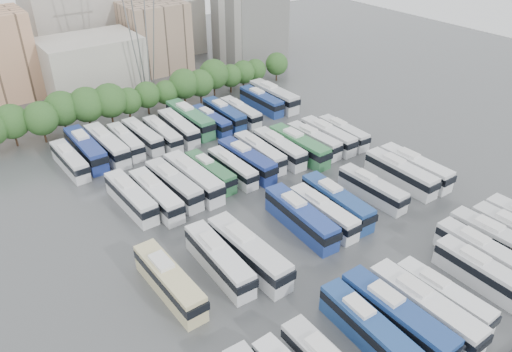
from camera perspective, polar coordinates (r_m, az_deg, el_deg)
ground at (r=71.54m, az=3.55°, el=-3.67°), size 220.00×220.00×0.00m
tree_line at (r=100.63m, az=-13.23°, el=9.06°), size 66.63×7.92×8.28m
city_buildings at (r=125.40m, az=-20.86°, el=13.79°), size 102.00×35.00×20.00m
apartment_tower at (r=128.82m, az=-0.73°, el=18.48°), size 14.00×14.00×26.00m
electricity_pylon at (r=105.62m, az=-13.23°, el=18.13°), size 9.00×6.91×33.83m
bus_r0_s4 at (r=53.20m, az=12.67°, el=-16.57°), size 3.19×12.34×3.84m
bus_r0_s5 at (r=54.67m, az=15.76°, el=-15.21°), size 3.14×13.49×4.22m
bus_r0_s6 at (r=56.46m, az=18.69°, el=-14.07°), size 3.12×13.28×4.15m
bus_r0_s7 at (r=58.86m, az=20.65°, el=-12.73°), size 2.98×11.42×3.55m
bus_r0_s9 at (r=63.33m, az=24.56°, el=-10.08°), size 2.64×11.95×3.75m
bus_r0_s10 at (r=66.24m, az=24.54°, el=-8.06°), size 2.69×12.19×3.82m
bus_r0_s11 at (r=68.93m, az=25.93°, el=-6.74°), size 3.28×12.68×3.94m
bus_r1_s0 at (r=57.57m, az=-9.88°, el=-11.71°), size 3.05×12.57×3.92m
bus_r1_s2 at (r=59.63m, az=-4.26°, el=-9.47°), size 3.17×12.68×3.95m
bus_r1_s3 at (r=60.27m, az=-0.85°, el=-8.67°), size 3.46×13.71×4.27m
bus_r1_s6 at (r=66.38m, az=5.13°, el=-4.68°), size 3.53×13.24×4.11m
bus_r1_s7 at (r=67.98m, az=7.69°, el=-4.12°), size 2.56×11.74×3.68m
bus_r1_s8 at (r=70.18m, az=9.23°, el=-2.89°), size 3.21×12.75×3.97m
bus_r1_s10 at (r=74.46m, az=13.13°, el=-1.38°), size 2.91×11.53×3.59m
bus_r1_s12 at (r=79.12m, az=16.19°, el=0.34°), size 2.76×12.49×3.92m
bus_r1_s13 at (r=81.36m, az=17.72°, el=0.97°), size 2.91×12.57×3.93m
bus_r2_s1 at (r=72.56m, az=-14.10°, el=-2.33°), size 3.08×12.29×3.83m
bus_r2_s2 at (r=72.16m, az=-11.35°, el=-2.14°), size 2.88×12.35×3.86m
bus_r2_s3 at (r=74.18m, az=-9.37°, el=-0.92°), size 3.36×12.61×3.92m
bus_r2_s4 at (r=75.21m, az=-7.18°, el=-0.17°), size 3.36×13.25×4.13m
bus_r2_s5 at (r=77.13m, az=-5.27°, el=0.54°), size 2.94×11.26×3.50m
bus_r2_s6 at (r=78.01m, az=-2.71°, el=0.98°), size 2.60×10.98×3.43m
bus_r2_s7 at (r=79.60m, az=-1.07°, el=1.87°), size 3.29×12.63×3.93m
bus_r2_s8 at (r=82.08m, az=0.41°, el=2.74°), size 2.75×11.84×3.70m
bus_r2_s9 at (r=83.43m, az=2.68°, el=3.21°), size 2.81×12.00×3.75m
bus_r2_s10 at (r=84.08m, az=4.95°, el=3.47°), size 3.18×13.03×4.06m
bus_r2_s11 at (r=86.71m, az=6.61°, el=4.10°), size 2.98×11.59×3.61m
bus_r2_s12 at (r=88.47m, az=8.24°, el=4.60°), size 2.67×12.00×3.76m
bus_r2_s13 at (r=90.41m, az=9.95°, el=4.94°), size 2.66×11.09×3.46m
bus_r3_s0 at (r=85.22m, az=-20.50°, el=1.70°), size 2.89×11.45×3.57m
bus_r3_s1 at (r=87.37m, az=-18.89°, el=2.98°), size 3.01×13.41×4.20m
bus_r3_s2 at (r=87.66m, az=-16.68°, el=3.43°), size 3.35×13.17×4.10m
bus_r3_s3 at (r=88.77m, az=-14.67°, el=3.88°), size 2.51×11.21×3.51m
bus_r3_s4 at (r=89.97m, az=-12.84°, el=4.52°), size 3.01×11.49×3.57m
bus_r3_s5 at (r=89.88m, az=-10.64°, el=4.75°), size 2.61×11.44×3.58m
bus_r3_s6 at (r=91.66m, az=-8.83°, el=5.53°), size 2.96×12.16×3.79m
bus_r3_s7 at (r=94.23m, az=-7.55°, el=6.50°), size 3.18×13.61×4.25m
bus_r3_s8 at (r=94.04m, az=-5.21°, el=6.33°), size 2.81×11.09×3.45m
bus_r3_s9 at (r=96.24m, az=-3.66°, el=7.10°), size 2.80×12.13×3.79m
bus_r3_s10 at (r=97.25m, az=-1.78°, el=7.33°), size 2.55×11.30×3.54m
bus_r3_s12 at (r=102.19m, az=0.61°, el=8.60°), size 2.69×11.98×3.75m
bus_r3_s13 at (r=104.10m, az=2.05°, el=9.14°), size 3.09×13.45×4.21m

